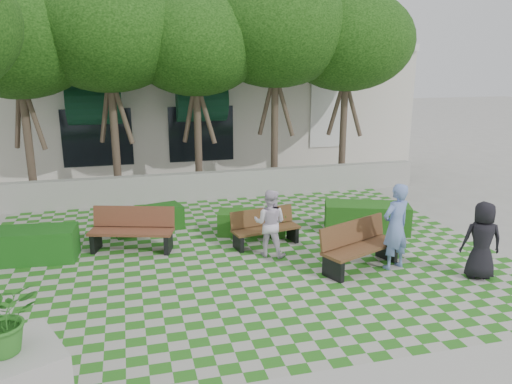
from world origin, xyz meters
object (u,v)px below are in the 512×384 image
object	(u,v)px
hedge_midright	(252,223)
planter_front	(11,374)
hedge_west	(27,245)
person_dark	(482,240)
person_blue	(396,227)
person_white	(270,223)
bench_mid	(265,228)
bench_west	(132,230)
hedge_east	(367,218)
hedge_midleft	(148,219)
bench_east	(359,246)

from	to	relation	value
hedge_midright	planter_front	xyz separation A→B (m)	(-4.60, -6.35, 0.51)
hedge_west	person_dark	distance (m)	9.99
person_blue	person_white	distance (m)	2.82
bench_mid	bench_west	size ratio (longest dim) A/B	0.85
bench_mid	person_dark	size ratio (longest dim) A/B	1.07
hedge_east	person_dark	distance (m)	3.45
hedge_midleft	person_dark	world-z (taller)	person_dark
hedge_west	planter_front	xyz separation A→B (m)	(0.82, -5.86, 0.44)
bench_west	hedge_midright	size ratio (longest dim) A/B	1.18
hedge_east	person_blue	size ratio (longest dim) A/B	1.14
planter_front	person_dark	bearing A→B (deg)	16.07
bench_mid	hedge_midleft	bearing A→B (deg)	136.16
bench_west	hedge_west	distance (m)	2.35
hedge_midright	person_dark	xyz separation A→B (m)	(3.97, -3.88, 0.52)
planter_front	person_dark	size ratio (longest dim) A/B	1.21
bench_east	bench_mid	distance (m)	2.51
bench_east	person_blue	world-z (taller)	person_blue
hedge_midleft	planter_front	world-z (taller)	planter_front
person_dark	bench_west	bearing A→B (deg)	-6.91
bench_east	planter_front	bearing A→B (deg)	-173.15
bench_west	person_white	world-z (taller)	person_white
person_white	bench_east	bearing A→B (deg)	174.34
bench_west	hedge_midright	distance (m)	3.11
hedge_west	person_white	xyz separation A→B (m)	(5.46, -1.08, 0.42)
hedge_east	hedge_midleft	xyz separation A→B (m)	(-5.67, 1.54, -0.07)
hedge_midright	hedge_west	size ratio (longest dim) A/B	0.82
planter_front	person_white	bearing A→B (deg)	45.89
hedge_midright	hedge_west	world-z (taller)	hedge_west
bench_west	person_dark	size ratio (longest dim) A/B	1.26
bench_east	planter_front	world-z (taller)	planter_front
bench_east	hedge_midleft	distance (m)	5.74
hedge_midleft	person_blue	bearing A→B (deg)	-37.35
hedge_west	person_blue	xyz separation A→B (m)	(7.90, -2.48, 0.58)
hedge_midright	hedge_west	distance (m)	5.45
bench_west	hedge_midright	bearing A→B (deg)	24.10
planter_front	person_dark	distance (m)	8.92
bench_west	hedge_east	bearing A→B (deg)	14.97
hedge_midright	planter_front	world-z (taller)	planter_front
hedge_west	person_blue	world-z (taller)	person_blue
person_dark	person_white	world-z (taller)	person_dark
hedge_midright	person_blue	bearing A→B (deg)	-50.18
person_white	person_blue	bearing A→B (deg)	179.66
hedge_east	hedge_midleft	world-z (taller)	hedge_east
hedge_midleft	hedge_west	size ratio (longest dim) A/B	0.84
bench_mid	planter_front	bearing A→B (deg)	-141.57
person_blue	person_white	bearing A→B (deg)	-45.82
person_dark	bench_east	bearing A→B (deg)	-7.07
hedge_west	planter_front	bearing A→B (deg)	-82.02
bench_mid	planter_front	size ratio (longest dim) A/B	0.88
bench_east	person_blue	distance (m)	0.90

